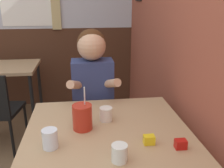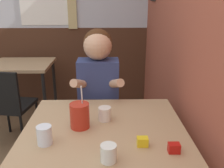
# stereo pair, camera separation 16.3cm
# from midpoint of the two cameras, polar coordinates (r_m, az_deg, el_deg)

# --- Properties ---
(brick_wall_right) EXTENTS (0.08, 4.53, 2.70)m
(brick_wall_right) POSITION_cam_midpoint_polar(r_m,az_deg,el_deg) (2.39, 15.88, 14.95)
(brick_wall_right) COLOR #9E4C38
(brick_wall_right) RESTS_ON ground_plane
(back_wall) EXTENTS (5.52, 0.09, 2.70)m
(back_wall) POSITION_cam_midpoint_polar(r_m,az_deg,el_deg) (3.63, -11.49, 16.51)
(back_wall) COLOR silver
(back_wall) RESTS_ON ground_plane
(main_table) EXTENTS (0.99, 0.94, 0.73)m
(main_table) POSITION_cam_midpoint_polar(r_m,az_deg,el_deg) (1.58, 1.31, -12.25)
(main_table) COLOR tan
(main_table) RESTS_ON ground_plane
(background_table) EXTENTS (0.73, 0.65, 0.73)m
(background_table) POSITION_cam_midpoint_polar(r_m,az_deg,el_deg) (3.27, -18.56, 2.90)
(background_table) COLOR tan
(background_table) RESTS_ON ground_plane
(chair_near_window) EXTENTS (0.46, 0.46, 0.85)m
(chair_near_window) POSITION_cam_midpoint_polar(r_m,az_deg,el_deg) (2.70, -21.23, -4.02)
(chair_near_window) COLOR black
(chair_near_window) RESTS_ON ground_plane
(person_seated) EXTENTS (0.42, 0.42, 1.26)m
(person_seated) POSITION_cam_midpoint_polar(r_m,az_deg,el_deg) (2.15, -0.93, -2.81)
(person_seated) COLOR navy
(person_seated) RESTS_ON ground_plane
(cocktail_pitcher) EXTENTS (0.12, 0.12, 0.28)m
(cocktail_pitcher) POSITION_cam_midpoint_polar(r_m,az_deg,el_deg) (1.54, -4.37, -7.28)
(cocktail_pitcher) COLOR #B22819
(cocktail_pitcher) RESTS_ON main_table
(glass_near_pitcher) EXTENTS (0.08, 0.08, 0.11)m
(glass_near_pitcher) POSITION_cam_midpoint_polar(r_m,az_deg,el_deg) (1.41, -11.97, -11.46)
(glass_near_pitcher) COLOR silver
(glass_near_pitcher) RESTS_ON main_table
(glass_center) EXTENTS (0.08, 0.08, 0.09)m
(glass_center) POSITION_cam_midpoint_polar(r_m,az_deg,el_deg) (1.26, 3.05, -15.62)
(glass_center) COLOR silver
(glass_center) RESTS_ON main_table
(glass_far_side) EXTENTS (0.08, 0.08, 0.09)m
(glass_far_side) POSITION_cam_midpoint_polar(r_m,az_deg,el_deg) (1.63, 1.21, -6.90)
(glass_far_side) COLOR silver
(glass_far_side) RESTS_ON main_table
(condiment_ketchup) EXTENTS (0.06, 0.04, 0.05)m
(condiment_ketchup) POSITION_cam_midpoint_polar(r_m,az_deg,el_deg) (1.39, 17.39, -13.88)
(condiment_ketchup) COLOR #B7140F
(condiment_ketchup) RESTS_ON main_table
(condiment_mustard) EXTENTS (0.06, 0.04, 0.05)m
(condiment_mustard) POSITION_cam_midpoint_polar(r_m,az_deg,el_deg) (1.40, 10.39, -12.93)
(condiment_mustard) COLOR yellow
(condiment_mustard) RESTS_ON main_table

